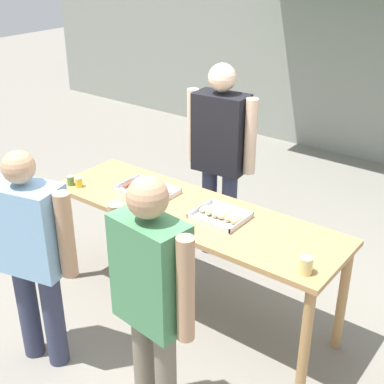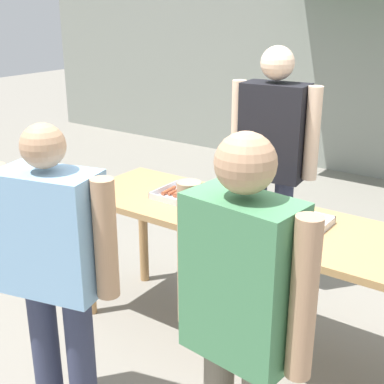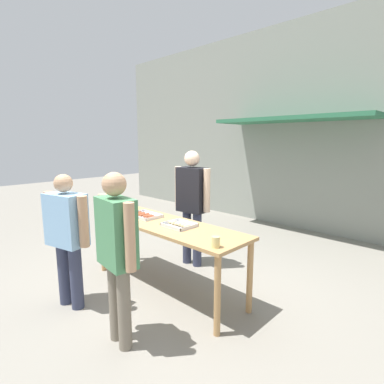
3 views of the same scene
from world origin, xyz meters
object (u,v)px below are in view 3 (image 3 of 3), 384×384
condiment_jar_ketchup (110,211)px  person_customer_holding_hotdog (67,231)px  person_customer_with_cup (117,245)px  food_tray_sausages (145,216)px  person_server_behind_table (192,198)px  food_tray_buns (180,225)px  condiment_jar_mustard (106,210)px  beer_cup (216,242)px

condiment_jar_ketchup → person_customer_holding_hotdog: person_customer_holding_hotdog is taller
person_customer_holding_hotdog → person_customer_with_cup: size_ratio=0.94×
person_customer_with_cup → person_customer_holding_hotdog: bearing=7.9°
food_tray_sausages → person_server_behind_table: 0.83m
food_tray_buns → condiment_jar_ketchup: condiment_jar_ketchup is taller
food_tray_buns → condiment_jar_mustard: bearing=-168.2°
person_server_behind_table → person_customer_holding_hotdog: 1.91m
food_tray_buns → beer_cup: size_ratio=3.30×
food_tray_sausages → person_server_behind_table: bearing=79.2°
beer_cup → person_server_behind_table: (-1.35, 1.06, 0.11)m
condiment_jar_mustard → person_server_behind_table: person_server_behind_table is taller
condiment_jar_ketchup → person_server_behind_table: person_server_behind_table is taller
condiment_jar_ketchup → food_tray_buns: bearing=11.9°
person_server_behind_table → food_tray_sausages: bearing=-106.7°
person_customer_holding_hotdog → person_customer_with_cup: person_customer_with_cup is taller
condiment_jar_mustard → person_customer_holding_hotdog: person_customer_holding_hotdog is taller
food_tray_sausages → food_tray_buns: food_tray_buns is taller
beer_cup → person_customer_holding_hotdog: (-1.55, -0.84, -0.03)m
condiment_jar_ketchup → beer_cup: bearing=-0.0°
person_server_behind_table → person_customer_with_cup: (0.82, -1.87, -0.07)m
condiment_jar_mustard → person_customer_holding_hotdog: bearing=-56.3°
food_tray_sausages → condiment_jar_mustard: bearing=-155.3°
person_customer_with_cup → food_tray_buns: bearing=-69.8°
condiment_jar_mustard → person_server_behind_table: size_ratio=0.04×
food_tray_sausages → condiment_jar_mustard: (-0.59, -0.27, 0.03)m
food_tray_sausages → person_customer_with_cup: (0.98, -1.07, 0.08)m
food_tray_sausages → person_customer_holding_hotdog: size_ratio=0.29×
person_customer_holding_hotdog → condiment_jar_mustard: bearing=-70.4°
beer_cup → condiment_jar_mustard: bearing=-179.6°
condiment_jar_ketchup → person_customer_with_cup: bearing=-28.5°
food_tray_buns → beer_cup: (0.80, -0.26, 0.03)m
food_tray_buns → food_tray_sausages: bearing=180.0°
condiment_jar_mustard → person_server_behind_table: 1.31m
beer_cup → person_server_behind_table: bearing=142.0°
food_tray_sausages → food_tray_buns: (0.71, -0.00, 0.01)m
beer_cup → person_server_behind_table: 1.72m
condiment_jar_ketchup → person_server_behind_table: 1.25m
condiment_jar_mustard → condiment_jar_ketchup: bearing=11.1°
condiment_jar_mustard → beer_cup: beer_cup is taller
beer_cup → person_customer_with_cup: size_ratio=0.07×
condiment_jar_ketchup → person_server_behind_table: size_ratio=0.04×
person_customer_holding_hotdog → person_customer_with_cup: 1.02m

